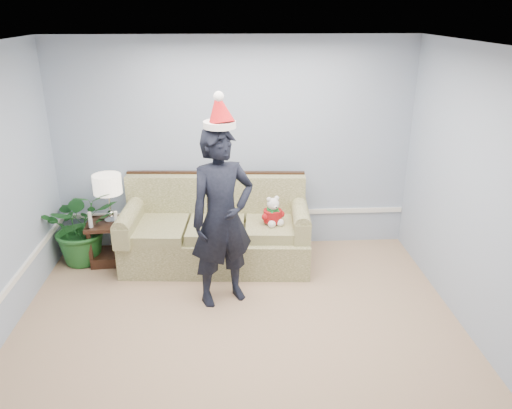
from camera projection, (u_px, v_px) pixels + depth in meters
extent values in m
cube|color=tan|center=(240.00, 367.00, 4.47)|extent=(4.50, 5.00, 0.02)
cube|color=white|center=(236.00, 51.00, 3.46)|extent=(4.50, 5.00, 0.02)
cube|color=#95A4BF|center=(234.00, 146.00, 6.29)|extent=(4.50, 0.02, 2.70)
cube|color=white|center=(235.00, 213.00, 6.60)|extent=(4.48, 0.03, 0.06)
cube|color=brown|center=(217.00, 247.00, 6.20)|extent=(2.31, 1.11, 0.43)
cube|color=brown|center=(158.00, 229.00, 6.01)|extent=(0.71, 0.81, 0.13)
cube|color=brown|center=(216.00, 228.00, 6.05)|extent=(0.71, 0.81, 0.13)
cube|color=brown|center=(273.00, 227.00, 6.08)|extent=(0.71, 0.81, 0.13)
cube|color=brown|center=(216.00, 198.00, 6.35)|extent=(2.26, 0.36, 0.60)
cube|color=black|center=(216.00, 174.00, 6.31)|extent=(2.25, 0.21, 0.05)
cube|color=brown|center=(131.00, 223.00, 6.02)|extent=(0.26, 0.98, 0.26)
cube|color=brown|center=(300.00, 220.00, 6.13)|extent=(0.26, 0.98, 0.26)
cube|color=#351F13|center=(110.00, 224.00, 6.12)|extent=(0.58, 0.50, 0.04)
cube|color=#351F13|center=(114.00, 257.00, 6.28)|extent=(0.53, 0.44, 0.12)
cube|color=#351F13|center=(90.00, 249.00, 6.03)|extent=(0.05, 0.05, 0.54)
cube|color=#351F13|center=(128.00, 248.00, 6.05)|extent=(0.05, 0.05, 0.54)
cube|color=#351F13|center=(97.00, 236.00, 6.36)|extent=(0.05, 0.05, 0.54)
cube|color=#351F13|center=(133.00, 235.00, 6.38)|extent=(0.05, 0.05, 0.54)
cylinder|color=silver|center=(111.00, 220.00, 6.12)|extent=(0.16, 0.16, 0.03)
sphere|color=silver|center=(111.00, 214.00, 6.09)|extent=(0.10, 0.10, 0.10)
cylinder|color=silver|center=(109.00, 202.00, 6.03)|extent=(0.03, 0.03, 0.34)
cylinder|color=beige|center=(107.00, 184.00, 5.95)|extent=(0.34, 0.34, 0.23)
cylinder|color=silver|center=(91.00, 223.00, 5.95)|extent=(0.05, 0.05, 0.11)
cylinder|color=white|center=(90.00, 216.00, 5.91)|extent=(0.04, 0.04, 0.09)
cylinder|color=silver|center=(117.00, 223.00, 5.96)|extent=(0.05, 0.05, 0.11)
cylinder|color=white|center=(116.00, 215.00, 5.93)|extent=(0.04, 0.04, 0.09)
imported|color=#1E5C24|center=(82.00, 225.00, 6.14)|extent=(1.08, 1.00, 0.98)
imported|color=black|center=(222.00, 218.00, 5.15)|extent=(0.83, 0.70, 1.92)
cylinder|color=white|center=(220.00, 125.00, 4.78)|extent=(0.43, 0.43, 0.06)
cone|color=#B21713|center=(219.00, 107.00, 4.75)|extent=(0.39, 0.42, 0.37)
sphere|color=white|center=(219.00, 96.00, 4.60)|extent=(0.10, 0.10, 0.10)
sphere|color=white|center=(273.00, 216.00, 5.98)|extent=(0.21, 0.21, 0.21)
cylinder|color=#B21713|center=(273.00, 216.00, 5.98)|extent=(0.28, 0.28, 0.15)
cylinder|color=#166F2B|center=(273.00, 209.00, 5.95)|extent=(0.19, 0.19, 0.03)
sphere|color=white|center=(269.00, 224.00, 5.91)|extent=(0.09, 0.09, 0.09)
sphere|color=white|center=(278.00, 224.00, 5.92)|extent=(0.09, 0.09, 0.09)
sphere|color=white|center=(273.00, 204.00, 5.92)|extent=(0.15, 0.15, 0.15)
sphere|color=black|center=(273.00, 208.00, 5.84)|extent=(0.02, 0.02, 0.02)
sphere|color=white|center=(268.00, 199.00, 5.90)|extent=(0.06, 0.06, 0.06)
sphere|color=white|center=(277.00, 199.00, 5.90)|extent=(0.06, 0.06, 0.06)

